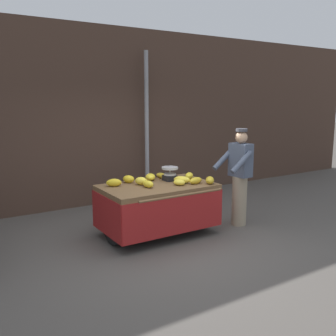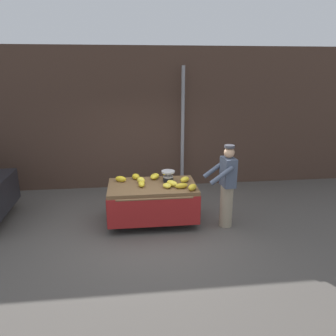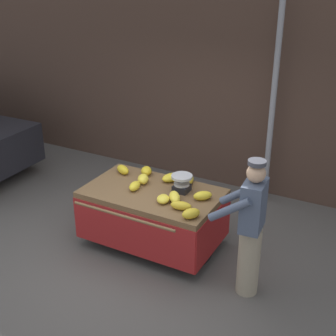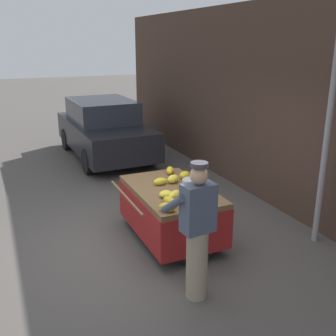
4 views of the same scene
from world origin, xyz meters
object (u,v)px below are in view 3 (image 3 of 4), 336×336
object	(u,v)px
weighing_scale	(182,183)
banana_bunch_7	(163,199)
banana_cart	(153,205)
banana_bunch_9	(189,181)
banana_bunch_3	(123,170)
banana_bunch_5	(171,177)
banana_bunch_4	(203,196)
vendor_person	(250,228)
banana_bunch_2	(175,197)
banana_bunch_6	(143,179)
street_pole	(273,106)
banana_bunch_8	(146,171)
banana_bunch_0	(181,206)
banana_bunch_10	(191,214)
banana_bunch_1	(135,186)

from	to	relation	value
weighing_scale	banana_bunch_7	bearing A→B (deg)	-99.72
banana_cart	banana_bunch_9	xyz separation A→B (m)	(0.34, 0.41, 0.26)
banana_bunch_3	banana_bunch_9	bearing A→B (deg)	8.25
banana_cart	banana_bunch_5	distance (m)	0.48
banana_bunch_4	vendor_person	world-z (taller)	vendor_person
banana_bunch_2	banana_bunch_6	size ratio (longest dim) A/B	1.30
banana_bunch_7	banana_bunch_5	bearing A→B (deg)	108.62
street_pole	weighing_scale	bearing A→B (deg)	-107.75
banana_bunch_7	banana_bunch_8	bearing A→B (deg)	135.19
banana_bunch_0	banana_bunch_10	world-z (taller)	banana_bunch_10
banana_bunch_3	banana_bunch_10	world-z (taller)	banana_bunch_3
banana_bunch_2	banana_bunch_9	xyz separation A→B (m)	(-0.06, 0.53, -0.01)
banana_bunch_6	banana_bunch_10	distance (m)	1.12
street_pole	banana_bunch_7	bearing A→B (deg)	-106.41
banana_bunch_5	banana_bunch_10	size ratio (longest dim) A/B	1.24
banana_cart	banana_bunch_2	world-z (taller)	banana_bunch_2
banana_cart	banana_bunch_6	world-z (taller)	banana_bunch_6
banana_bunch_7	banana_bunch_3	bearing A→B (deg)	152.55
banana_cart	banana_bunch_0	distance (m)	0.68
banana_bunch_0	banana_bunch_10	xyz separation A→B (m)	(0.20, -0.13, 0.01)
vendor_person	banana_bunch_8	bearing A→B (deg)	158.22
banana_bunch_5	banana_bunch_6	world-z (taller)	banana_bunch_6
banana_bunch_3	banana_bunch_2	bearing A→B (deg)	-20.48
banana_bunch_1	vendor_person	world-z (taller)	vendor_person
banana_bunch_2	banana_bunch_6	xyz separation A→B (m)	(-0.62, 0.26, 0.00)
street_pole	banana_cart	size ratio (longest dim) A/B	1.76
banana_bunch_3	banana_bunch_7	world-z (taller)	banana_bunch_3
weighing_scale	banana_bunch_8	bearing A→B (deg)	162.20
street_pole	banana_bunch_7	world-z (taller)	street_pole
banana_bunch_2	banana_bunch_10	distance (m)	0.46
banana_bunch_0	banana_bunch_3	size ratio (longest dim) A/B	1.09
banana_cart	weighing_scale	distance (m)	0.52
banana_bunch_4	banana_bunch_7	bearing A→B (deg)	-143.56
banana_bunch_10	banana_cart	bearing A→B (deg)	152.60
banana_bunch_9	banana_bunch_0	bearing A→B (deg)	-71.25
banana_bunch_5	banana_bunch_7	size ratio (longest dim) A/B	1.39
banana_bunch_8	vendor_person	size ratio (longest dim) A/B	0.12
banana_cart	banana_bunch_8	bearing A→B (deg)	129.65
banana_bunch_0	banana_bunch_10	bearing A→B (deg)	-32.52
banana_bunch_5	banana_bunch_6	distance (m)	0.39
street_pole	banana_bunch_4	world-z (taller)	street_pole
banana_bunch_1	banana_bunch_8	world-z (taller)	banana_bunch_8
banana_bunch_6	banana_bunch_8	xyz separation A→B (m)	(-0.10, 0.26, -0.00)
street_pole	vendor_person	bearing A→B (deg)	-77.48
banana_bunch_1	vendor_person	bearing A→B (deg)	-8.14
weighing_scale	banana_bunch_10	world-z (taller)	weighing_scale
banana_bunch_0	banana_bunch_4	distance (m)	0.38
street_pole	banana_bunch_4	distance (m)	2.10
banana_bunch_0	banana_bunch_2	size ratio (longest dim) A/B	0.94
banana_bunch_3	vendor_person	size ratio (longest dim) A/B	0.14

